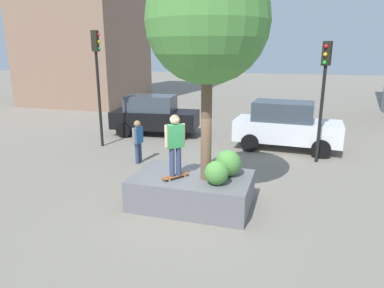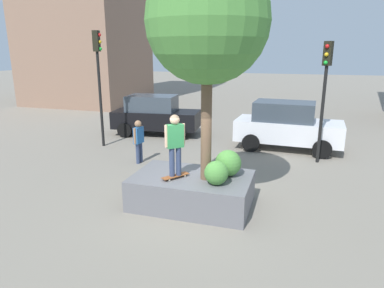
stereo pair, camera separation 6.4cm
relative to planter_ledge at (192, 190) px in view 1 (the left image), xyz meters
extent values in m
plane|color=gray|center=(0.02, -0.08, -0.43)|extent=(120.00, 120.00, 0.00)
cube|color=slate|center=(0.00, 0.00, 0.00)|extent=(3.19, 2.02, 0.85)
cylinder|color=brown|center=(0.41, -0.09, 2.00)|extent=(0.28, 0.28, 3.14)
sphere|color=#4C8C3D|center=(0.41, -0.09, 4.39)|extent=(2.99, 2.99, 2.99)
sphere|color=#4C8C3D|center=(0.77, -0.40, 0.74)|extent=(0.62, 0.62, 0.62)
sphere|color=#4C8C3D|center=(0.93, 0.31, 0.78)|extent=(0.72, 0.72, 0.72)
cube|color=brown|center=(-0.37, -0.29, 0.49)|extent=(0.62, 0.78, 0.02)
sphere|color=beige|center=(-0.30, -0.03, 0.45)|extent=(0.06, 0.06, 0.06)
sphere|color=beige|center=(-0.16, -0.13, 0.45)|extent=(0.06, 0.06, 0.06)
sphere|color=beige|center=(-0.59, -0.46, 0.45)|extent=(0.06, 0.06, 0.06)
sphere|color=beige|center=(-0.45, -0.55, 0.45)|extent=(0.06, 0.06, 0.06)
cylinder|color=navy|center=(-0.45, -0.35, 0.89)|extent=(0.14, 0.14, 0.78)
cylinder|color=navy|center=(-0.30, -0.23, 0.89)|extent=(0.14, 0.14, 0.78)
cube|color=#338C4C|center=(-0.37, -0.29, 1.59)|extent=(0.46, 0.43, 0.61)
cylinder|color=#D8AD8C|center=(-0.55, -0.44, 1.60)|extent=(0.10, 0.10, 0.58)
cylinder|color=#D8AD8C|center=(-0.20, -0.14, 1.60)|extent=(0.10, 0.10, 0.58)
sphere|color=#D8AD8C|center=(-0.37, -0.29, 2.02)|extent=(0.26, 0.26, 0.26)
cube|color=black|center=(-4.21, 7.45, 0.37)|extent=(4.46, 2.26, 0.86)
cube|color=#38424C|center=(-4.43, 7.43, 1.18)|extent=(2.56, 1.84, 0.77)
cylinder|color=black|center=(-2.95, 8.49, -0.06)|extent=(0.75, 0.29, 0.73)
cylinder|color=black|center=(-2.75, 6.70, -0.06)|extent=(0.75, 0.29, 0.73)
cylinder|color=black|center=(-5.68, 8.19, -0.06)|extent=(0.75, 0.29, 0.73)
cylinder|color=black|center=(-5.48, 6.40, -0.06)|extent=(0.75, 0.29, 0.73)
cube|color=white|center=(2.30, 6.60, 0.39)|extent=(4.53, 2.09, 0.89)
cube|color=#38424C|center=(2.08, 6.61, 1.24)|extent=(2.57, 1.77, 0.80)
cylinder|color=black|center=(3.77, 7.46, -0.05)|extent=(0.76, 0.26, 0.75)
cylinder|color=black|center=(3.67, 5.60, -0.05)|extent=(0.76, 0.26, 0.75)
cylinder|color=black|center=(0.93, 7.61, -0.05)|extent=(0.76, 0.26, 0.75)
cylinder|color=black|center=(0.83, 5.74, -0.05)|extent=(0.76, 0.26, 0.75)
cylinder|color=black|center=(3.49, 5.05, 1.39)|extent=(0.12, 0.12, 3.63)
cube|color=black|center=(3.49, 5.05, 3.63)|extent=(0.35, 0.33, 0.85)
sphere|color=red|center=(3.44, 4.91, 3.88)|extent=(0.14, 0.14, 0.14)
sphere|color=gold|center=(3.44, 4.91, 3.60)|extent=(0.14, 0.14, 0.14)
sphere|color=green|center=(3.44, 4.91, 3.32)|extent=(0.14, 0.14, 0.14)
cylinder|color=black|center=(-5.65, 4.69, 1.64)|extent=(0.12, 0.12, 4.12)
cube|color=black|center=(-5.65, 4.69, 4.12)|extent=(0.28, 0.32, 0.85)
sphere|color=red|center=(-5.50, 4.71, 4.37)|extent=(0.14, 0.14, 0.14)
sphere|color=gold|center=(-5.50, 4.71, 4.09)|extent=(0.14, 0.14, 0.14)
sphere|color=green|center=(-5.50, 4.71, 3.81)|extent=(0.14, 0.14, 0.14)
cylinder|color=navy|center=(-3.01, 3.04, -0.03)|extent=(0.14, 0.14, 0.78)
cylinder|color=navy|center=(-3.04, 2.85, -0.03)|extent=(0.14, 0.14, 0.78)
cube|color=#2D6BB2|center=(-3.02, 2.94, 0.67)|extent=(0.26, 0.47, 0.61)
cylinder|color=#9E7251|center=(-2.98, 3.17, 0.68)|extent=(0.10, 0.10, 0.58)
cylinder|color=#9E7251|center=(-3.06, 2.71, 0.68)|extent=(0.10, 0.10, 0.58)
sphere|color=#9E7251|center=(-3.02, 2.94, 1.10)|extent=(0.26, 0.26, 0.26)
camera|label=1|loc=(2.54, -8.39, 3.71)|focal=31.98mm
camera|label=2|loc=(2.60, -8.37, 3.71)|focal=31.98mm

